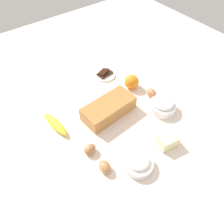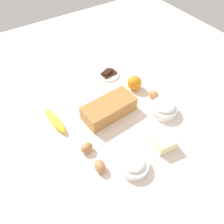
# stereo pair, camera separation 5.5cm
# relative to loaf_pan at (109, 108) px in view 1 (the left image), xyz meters

# --- Properties ---
(ground_plane) EXTENTS (2.40, 2.40, 0.02)m
(ground_plane) POSITION_rel_loaf_pan_xyz_m (0.00, 0.03, -0.05)
(ground_plane) COLOR beige
(loaf_pan) EXTENTS (0.29, 0.15, 0.08)m
(loaf_pan) POSITION_rel_loaf_pan_xyz_m (0.00, 0.00, 0.00)
(loaf_pan) COLOR #B77A3D
(loaf_pan) RESTS_ON ground_plane
(flour_bowl) EXTENTS (0.13, 0.13, 0.06)m
(flour_bowl) POSITION_rel_loaf_pan_xyz_m (0.09, 0.33, -0.01)
(flour_bowl) COLOR white
(flour_bowl) RESTS_ON ground_plane
(sugar_bowl) EXTENTS (0.14, 0.14, 0.07)m
(sugar_bowl) POSITION_rel_loaf_pan_xyz_m (-0.24, 0.15, -0.01)
(sugar_bowl) COLOR white
(sugar_bowl) RESTS_ON ground_plane
(banana) EXTENTS (0.06, 0.19, 0.04)m
(banana) POSITION_rel_loaf_pan_xyz_m (0.27, -0.09, -0.02)
(banana) COLOR yellow
(banana) RESTS_ON ground_plane
(orange_fruit) EXTENTS (0.08, 0.08, 0.08)m
(orange_fruit) POSITION_rel_loaf_pan_xyz_m (-0.23, -0.09, -0.00)
(orange_fruit) COLOR orange
(orange_fruit) RESTS_ON ground_plane
(butter_block) EXTENTS (0.10, 0.08, 0.06)m
(butter_block) POSITION_rel_loaf_pan_xyz_m (-0.10, 0.32, -0.01)
(butter_block) COLOR #F4EDB2
(butter_block) RESTS_ON ground_plane
(egg_near_butter) EXTENTS (0.05, 0.06, 0.05)m
(egg_near_butter) POSITION_rel_loaf_pan_xyz_m (-0.27, 0.04, -0.02)
(egg_near_butter) COLOR #B57B4A
(egg_near_butter) RESTS_ON ground_plane
(egg_beside_bowl) EXTENTS (0.06, 0.07, 0.05)m
(egg_beside_bowl) POSITION_rel_loaf_pan_xyz_m (0.21, 0.25, -0.02)
(egg_beside_bowl) COLOR #B27848
(egg_beside_bowl) RESTS_ON ground_plane
(egg_loose) EXTENTS (0.07, 0.06, 0.05)m
(egg_loose) POSITION_rel_loaf_pan_xyz_m (0.21, 0.14, -0.02)
(egg_loose) COLOR #AA7245
(egg_loose) RESTS_ON ground_plane
(chocolate_plate) EXTENTS (0.13, 0.13, 0.03)m
(chocolate_plate) POSITION_rel_loaf_pan_xyz_m (-0.17, -0.27, -0.03)
(chocolate_plate) COLOR white
(chocolate_plate) RESTS_ON ground_plane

